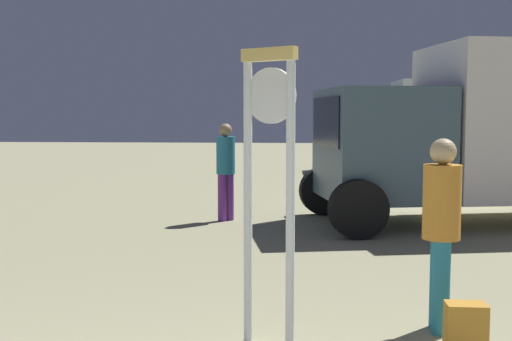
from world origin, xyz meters
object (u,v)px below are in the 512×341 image
person_near_clock (441,225)px  backpack (465,330)px  standing_clock (269,164)px  box_truck_far (442,122)px  person_distant (226,167)px

person_near_clock → backpack: bearing=-81.1°
standing_clock → box_truck_far: 17.11m
backpack → person_distant: person_distant is taller
backpack → box_truck_far: size_ratio=0.06×
standing_clock → box_truck_far: box_truck_far is taller
backpack → person_distant: (-2.64, 6.06, 0.75)m
person_near_clock → box_truck_far: (3.36, 15.95, 0.71)m
person_near_clock → person_distant: 6.08m
person_near_clock → box_truck_far: 16.31m
standing_clock → person_near_clock: (1.44, 0.47, -0.54)m
standing_clock → backpack: (1.53, -0.08, -1.27)m
person_near_clock → person_distant: bearing=114.8°
standing_clock → person_near_clock: standing_clock is taller
person_near_clock → box_truck_far: bearing=78.1°
person_distant → box_truck_far: 12.01m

